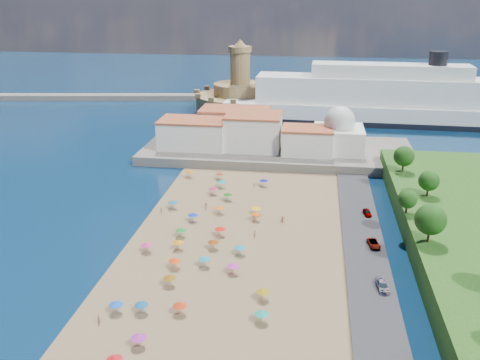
# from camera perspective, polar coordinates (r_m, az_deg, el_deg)

# --- Properties ---
(ground) EXTENTS (700.00, 700.00, 0.00)m
(ground) POSITION_cam_1_polar(r_m,az_deg,el_deg) (116.29, -3.72, -7.78)
(ground) COLOR #071938
(ground) RESTS_ON ground
(terrace) EXTENTS (90.00, 36.00, 3.00)m
(terrace) POSITION_cam_1_polar(r_m,az_deg,el_deg) (181.81, 4.01, 3.08)
(terrace) COLOR #59544C
(terrace) RESTS_ON ground
(jetty) EXTENTS (18.00, 70.00, 2.40)m
(jetty) POSITION_cam_1_polar(r_m,az_deg,el_deg) (217.89, -1.10, 5.88)
(jetty) COLOR #59544C
(jetty) RESTS_ON ground
(breakwater) EXTENTS (199.03, 34.77, 2.60)m
(breakwater) POSITION_cam_1_polar(r_m,az_deg,el_deg) (290.72, -19.25, 8.36)
(breakwater) COLOR #59544C
(breakwater) RESTS_ON ground
(waterfront_buildings) EXTENTS (57.00, 29.00, 11.00)m
(waterfront_buildings) POSITION_cam_1_polar(r_m,az_deg,el_deg) (182.02, -0.04, 5.23)
(waterfront_buildings) COLOR silver
(waterfront_buildings) RESTS_ON terrace
(domed_building) EXTENTS (16.00, 16.00, 15.00)m
(domed_building) POSITION_cam_1_polar(r_m,az_deg,el_deg) (177.66, 10.49, 4.90)
(domed_building) COLOR silver
(domed_building) RESTS_ON terrace
(fortress) EXTENTS (40.00, 40.00, 32.40)m
(fortress) POSITION_cam_1_polar(r_m,az_deg,el_deg) (245.66, 0.02, 8.80)
(fortress) COLOR #9B7D4D
(fortress) RESTS_ON ground
(cruise_ship) EXTENTS (137.57, 23.94, 29.94)m
(cruise_ship) POSITION_cam_1_polar(r_m,az_deg,el_deg) (232.79, 15.48, 8.01)
(cruise_ship) COLOR black
(cruise_ship) RESTS_ON ground
(beach_parasols) EXTENTS (32.45, 114.21, 2.20)m
(beach_parasols) POSITION_cam_1_polar(r_m,az_deg,el_deg) (103.38, -5.83, -10.28)
(beach_parasols) COLOR gray
(beach_parasols) RESTS_ON beach
(beachgoers) EXTENTS (34.45, 96.35, 1.89)m
(beachgoers) POSITION_cam_1_polar(r_m,az_deg,el_deg) (118.26, -2.90, -6.65)
(beachgoers) COLOR tan
(beachgoers) RESTS_ON beach
(parked_cars) EXTENTS (2.93, 71.02, 1.43)m
(parked_cars) POSITION_cam_1_polar(r_m,az_deg,el_deg) (110.79, 14.60, -9.13)
(parked_cars) COLOR gray
(parked_cars) RESTS_ON promenade
(hillside_trees) EXTENTS (16.21, 109.19, 7.96)m
(hillside_trees) POSITION_cam_1_polar(r_m,az_deg,el_deg) (107.13, 21.51, -5.65)
(hillside_trees) COLOR #382314
(hillside_trees) RESTS_ON hillside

